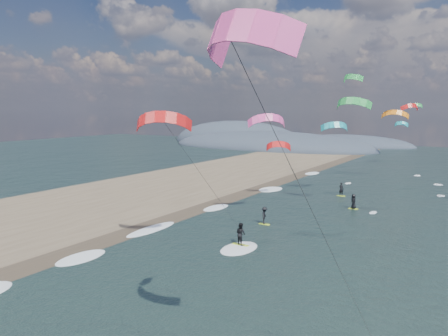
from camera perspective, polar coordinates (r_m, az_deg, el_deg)
The scene contains 9 objects.
ground at distance 25.45m, azimuth -13.10°, elevation -19.23°, with size 260.00×260.00×0.00m, color black.
sand_strip at distance 49.20m, azimuth -24.96°, elevation -6.46°, with size 26.00×240.00×0.00m, color brown.
wet_sand_strip at distance 39.99m, azimuth -15.29°, elevation -9.19°, with size 3.00×240.00×0.00m, color #382D23.
coastal_hills at distance 138.50m, azimuth 5.39°, elevation 2.97°, with size 80.00×41.00×15.00m.
kitesurfer_near_a at distance 15.08m, azimuth 5.06°, elevation 6.96°, with size 7.81×8.97×15.09m.
kitesurfer_near_b at distance 33.59m, azimuth -5.01°, elevation 1.49°, with size 7.36×9.08×12.07m.
far_kitesurfers at distance 49.39m, azimuth 11.23°, elevation -4.76°, with size 6.81×19.08×1.82m.
bg_kite_field at distance 69.82m, azimuth 18.29°, elevation 7.22°, with size 13.12×73.92×10.54m.
shoreline_surf at distance 42.45m, azimuth -9.45°, elevation -8.03°, with size 2.40×79.40×0.11m.
Camera 1 is at (16.21, -15.92, 11.46)m, focal length 35.00 mm.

